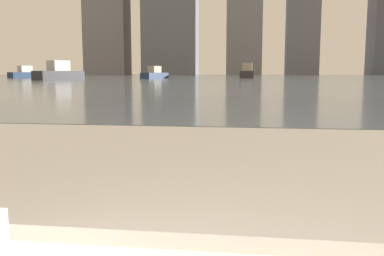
{
  "coord_description": "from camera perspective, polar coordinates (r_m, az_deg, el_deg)",
  "views": [
    {
      "loc": [
        0.43,
        -0.03,
        0.92
      ],
      "look_at": [
        0.09,
        2.44,
        0.59
      ],
      "focal_mm": 40.0,
      "sensor_mm": 36.0,
      "label": 1
    }
  ],
  "objects": [
    {
      "name": "skyline_tower_0",
      "position": [
        125.68,
        -11.3,
        14.37
      ],
      "size": [
        11.76,
        7.52,
        32.32
      ],
      "color": "slate",
      "rests_on": "ground_plane"
    },
    {
      "name": "harbor_boat_2",
      "position": [
        65.83,
        -21.35,
        6.78
      ],
      "size": [
        3.65,
        4.79,
        1.73
      ],
      "color": "navy",
      "rests_on": "harbor_water"
    },
    {
      "name": "skyline_tower_3",
      "position": [
        119.29,
        14.51,
        12.73
      ],
      "size": [
        8.29,
        7.69,
        24.35
      ],
      "color": "slate",
      "rests_on": "ground_plane"
    },
    {
      "name": "harbor_boat_4",
      "position": [
        56.29,
        -5.02,
        7.17
      ],
      "size": [
        3.06,
        4.51,
        1.61
      ],
      "color": "navy",
      "rests_on": "harbor_water"
    },
    {
      "name": "harbor_boat_0",
      "position": [
        61.21,
        7.37,
        7.33
      ],
      "size": [
        1.99,
        5.61,
        2.1
      ],
      "color": "#2D2D33",
      "rests_on": "harbor_water"
    },
    {
      "name": "harbor_water",
      "position": [
        62.04,
        7.52,
        6.64
      ],
      "size": [
        180.0,
        110.0,
        0.01
      ],
      "color": "slate",
      "rests_on": "ground_plane"
    },
    {
      "name": "harbor_boat_3",
      "position": [
        48.82,
        -17.34,
        7.01
      ],
      "size": [
        4.17,
        5.83,
        2.08
      ],
      "color": "#2D2D33",
      "rests_on": "harbor_water"
    }
  ]
}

